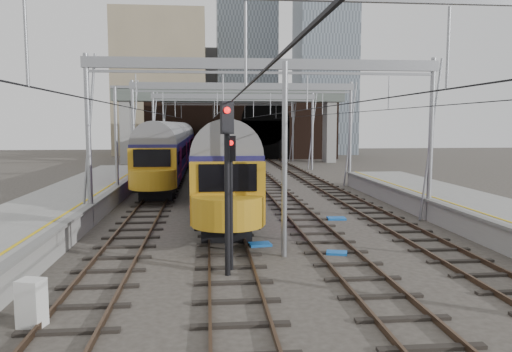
{
  "coord_description": "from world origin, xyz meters",
  "views": [
    {
      "loc": [
        -2.73,
        -15.61,
        4.82
      ],
      "look_at": [
        -0.51,
        7.31,
        2.4
      ],
      "focal_mm": 35.0,
      "sensor_mm": 36.0,
      "label": 1
    }
  ],
  "objects": [
    {
      "name": "ground",
      "position": [
        0.0,
        0.0,
        0.0
      ],
      "size": [
        160.0,
        160.0,
        0.0
      ],
      "primitive_type": "plane",
      "color": "#38332D",
      "rests_on": "ground"
    },
    {
      "name": "tracks",
      "position": [
        0.0,
        15.0,
        0.02
      ],
      "size": [
        14.4,
        80.0,
        0.22
      ],
      "color": "#4C3828",
      "rests_on": "ground"
    },
    {
      "name": "overhead_line",
      "position": [
        0.0,
        21.49,
        6.57
      ],
      "size": [
        16.8,
        80.0,
        8.0
      ],
      "color": "gray",
      "rests_on": "ground"
    },
    {
      "name": "retaining_wall",
      "position": [
        1.4,
        51.93,
        4.33
      ],
      "size": [
        28.0,
        2.75,
        9.0
      ],
      "color": "black",
      "rests_on": "ground"
    },
    {
      "name": "overbridge",
      "position": [
        0.0,
        46.0,
        7.27
      ],
      "size": [
        28.0,
        3.0,
        9.25
      ],
      "color": "gray",
      "rests_on": "ground"
    },
    {
      "name": "city_skyline",
      "position": [
        2.73,
        70.48,
        17.09
      ],
      "size": [
        37.5,
        27.5,
        60.0
      ],
      "color": "tan",
      "rests_on": "ground"
    },
    {
      "name": "train_main",
      "position": [
        -2.0,
        36.88,
        2.57
      ],
      "size": [
        2.94,
        67.97,
        5.01
      ],
      "color": "black",
      "rests_on": "ground"
    },
    {
      "name": "train_second",
      "position": [
        -6.0,
        39.46,
        2.57
      ],
      "size": [
        2.93,
        50.83,
        5.0
      ],
      "color": "black",
      "rests_on": "ground"
    },
    {
      "name": "signal_near_left",
      "position": [
        -2.14,
        -0.14,
        3.41
      ],
      "size": [
        0.43,
        0.49,
        5.5
      ],
      "rotation": [
        0.0,
        0.0,
        0.34
      ],
      "color": "black",
      "rests_on": "ground"
    },
    {
      "name": "signal_near_centre",
      "position": [
        -2.0,
        0.45,
        2.83
      ],
      "size": [
        0.34,
        0.45,
        4.44
      ],
      "rotation": [
        0.0,
        0.0,
        -0.17
      ],
      "color": "black",
      "rests_on": "ground"
    },
    {
      "name": "relay_cabinet",
      "position": [
        -6.94,
        -3.7,
        0.58
      ],
      "size": [
        0.69,
        0.62,
        1.15
      ],
      "primitive_type": "cube",
      "rotation": [
        0.0,
        0.0,
        -0.28
      ],
      "color": "silver",
      "rests_on": "ground"
    },
    {
      "name": "equip_cover_a",
      "position": [
        -0.71,
        3.69,
        0.05
      ],
      "size": [
        0.94,
        0.73,
        0.1
      ],
      "primitive_type": "cube",
      "rotation": [
        0.0,
        0.0,
        0.15
      ],
      "color": "blue",
      "rests_on": "ground"
    },
    {
      "name": "equip_cover_b",
      "position": [
        2.0,
        2.13,
        0.04
      ],
      "size": [
        0.87,
        0.72,
        0.09
      ],
      "primitive_type": "cube",
      "rotation": [
        0.0,
        0.0,
        -0.28
      ],
      "color": "blue",
      "rests_on": "ground"
    },
    {
      "name": "equip_cover_c",
      "position": [
        3.7,
        8.7,
        0.05
      ],
      "size": [
        0.95,
        0.7,
        0.11
      ],
      "primitive_type": "cube",
      "rotation": [
        0.0,
        0.0,
        -0.07
      ],
      "color": "blue",
      "rests_on": "ground"
    }
  ]
}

